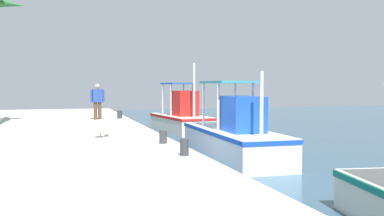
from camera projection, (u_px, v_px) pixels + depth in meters
fishing_boat_nearest at (181, 118)px, 22.22m from camera, size 4.86×2.29×3.45m
fishing_boat_second at (234, 137)px, 14.17m from camera, size 5.98×1.87×2.79m
pelican at (103, 124)px, 13.26m from camera, size 0.85×0.79×0.82m
fisherman_standing at (97, 100)px, 20.12m from camera, size 0.27×0.64×1.66m
mooring_bollard_nearest at (120, 114)px, 20.78m from camera, size 0.24×0.24×0.38m
mooring_bollard_second at (163, 137)px, 11.92m from camera, size 0.22×0.22×0.37m
mooring_bollard_third at (184, 147)px, 9.86m from camera, size 0.20×0.20×0.40m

